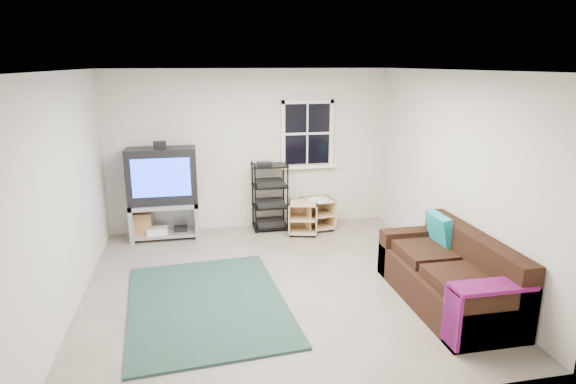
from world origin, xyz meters
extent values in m
plane|color=slate|center=(0.00, 0.00, 0.00)|extent=(4.60, 4.60, 0.00)
plane|color=white|center=(0.00, 0.00, 2.60)|extent=(4.60, 4.60, 0.00)
plane|color=beige|center=(0.00, 2.30, 1.30)|extent=(4.60, 0.00, 4.60)
plane|color=beige|center=(0.00, -2.30, 1.30)|extent=(4.60, 0.00, 4.60)
plane|color=beige|center=(-2.30, 0.00, 1.30)|extent=(0.00, 4.60, 4.60)
plane|color=beige|center=(2.30, 0.00, 1.30)|extent=(0.00, 4.60, 4.60)
cube|color=black|center=(0.95, 2.28, 1.55)|extent=(0.80, 0.01, 1.02)
cube|color=silver|center=(0.95, 2.26, 2.07)|extent=(0.88, 0.06, 0.06)
cube|color=silver|center=(0.95, 2.25, 1.00)|extent=(0.98, 0.14, 0.05)
cube|color=silver|center=(0.54, 2.26, 1.55)|extent=(0.06, 0.06, 1.10)
cube|color=silver|center=(1.36, 2.26, 1.55)|extent=(0.06, 0.06, 1.10)
cube|color=silver|center=(0.95, 2.27, 1.55)|extent=(0.78, 0.04, 0.04)
cube|color=#9E9EA6|center=(-1.41, 2.01, 0.54)|extent=(1.05, 0.52, 0.06)
cube|color=#9E9EA6|center=(-1.90, 2.01, 0.29)|extent=(0.06, 0.52, 0.58)
cube|color=#9E9EA6|center=(-0.92, 2.01, 0.29)|extent=(0.06, 0.52, 0.58)
cube|color=#9E9EA6|center=(-1.41, 2.01, 0.07)|extent=(0.92, 0.48, 0.04)
cube|color=#9E9EA6|center=(-1.41, 2.25, 0.29)|extent=(1.05, 0.04, 0.58)
cube|color=silver|center=(-1.53, 1.97, 0.14)|extent=(0.31, 0.25, 0.08)
cube|color=black|center=(-1.18, 2.01, 0.13)|extent=(0.21, 0.19, 0.06)
cube|color=black|center=(-1.41, 2.01, 1.00)|extent=(1.05, 0.44, 0.86)
cube|color=#1E3CFF|center=(-1.41, 1.78, 1.02)|extent=(0.86, 0.01, 0.58)
cube|color=black|center=(-1.41, 2.01, 1.49)|extent=(0.19, 0.14, 0.10)
cylinder|color=black|center=(0.02, 1.89, 0.57)|extent=(0.02, 0.02, 1.13)
cylinder|color=black|center=(0.54, 1.89, 0.57)|extent=(0.02, 0.02, 1.13)
cylinder|color=black|center=(0.02, 2.26, 0.57)|extent=(0.02, 0.02, 1.13)
cylinder|color=black|center=(0.54, 2.26, 0.57)|extent=(0.02, 0.02, 1.13)
cube|color=black|center=(0.28, 2.07, 0.05)|extent=(0.57, 0.41, 0.02)
cube|color=black|center=(0.28, 2.07, 0.11)|extent=(0.44, 0.33, 0.09)
cube|color=black|center=(0.28, 2.07, 0.39)|extent=(0.57, 0.41, 0.02)
cube|color=black|center=(0.28, 2.07, 0.45)|extent=(0.44, 0.33, 0.09)
cube|color=black|center=(0.28, 2.07, 0.74)|extent=(0.57, 0.41, 0.02)
cube|color=black|center=(0.28, 2.07, 0.79)|extent=(0.44, 0.33, 0.09)
cube|color=black|center=(0.28, 2.07, 1.08)|extent=(0.57, 0.41, 0.02)
cube|color=#D4B082|center=(0.76, 1.74, 0.52)|extent=(0.55, 0.55, 0.02)
cube|color=#D4B082|center=(0.76, 1.74, 0.05)|extent=(0.55, 0.55, 0.02)
cube|color=#D4B082|center=(0.55, 1.79, 0.29)|extent=(0.13, 0.44, 0.49)
cube|color=#D4B082|center=(0.97, 1.68, 0.29)|extent=(0.13, 0.44, 0.49)
cube|color=#D4B082|center=(0.81, 1.95, 0.29)|extent=(0.40, 0.12, 0.49)
cube|color=#D4B082|center=(0.76, 1.74, 0.27)|extent=(0.50, 0.52, 0.02)
cylinder|color=black|center=(0.54, 1.61, 0.02)|extent=(0.04, 0.04, 0.04)
cylinder|color=black|center=(0.98, 1.87, 0.02)|extent=(0.04, 0.04, 0.04)
cube|color=#D4B082|center=(1.05, 1.90, 0.51)|extent=(0.53, 0.53, 0.02)
cube|color=#D4B082|center=(1.05, 1.90, 0.06)|extent=(0.53, 0.53, 0.02)
cube|color=#D4B082|center=(0.83, 1.87, 0.28)|extent=(0.09, 0.47, 0.47)
cube|color=#D4B082|center=(1.28, 1.93, 0.28)|extent=(0.09, 0.47, 0.47)
cube|color=#D4B082|center=(1.02, 2.12, 0.28)|extent=(0.42, 0.08, 0.47)
cube|color=#D4B082|center=(1.05, 1.90, 0.26)|extent=(0.49, 0.50, 0.02)
cylinder|color=black|center=(0.90, 1.69, 0.02)|extent=(0.05, 0.05, 0.05)
cylinder|color=black|center=(1.21, 2.11, 0.02)|extent=(0.05, 0.05, 0.05)
cylinder|color=silver|center=(1.02, 1.80, 0.53)|extent=(0.33, 0.33, 0.02)
cube|color=black|center=(1.83, -0.87, 0.20)|extent=(0.87, 1.94, 0.41)
cube|color=black|center=(2.15, -0.87, 0.62)|extent=(0.23, 1.94, 0.42)
cube|color=black|center=(1.83, -0.01, 0.30)|extent=(0.87, 0.23, 0.60)
cube|color=black|center=(1.83, -1.72, 0.30)|extent=(0.87, 0.23, 0.60)
cube|color=black|center=(1.76, -1.25, 0.47)|extent=(0.58, 0.70, 0.13)
cube|color=black|center=(1.76, -0.48, 0.47)|extent=(0.58, 0.70, 0.13)
cube|color=teal|center=(2.01, -0.33, 0.70)|extent=(0.19, 0.47, 0.40)
cube|color=#0B0D7D|center=(1.81, -1.72, 0.62)|extent=(0.80, 0.29, 0.04)
cube|color=#0B0D7D|center=(1.42, -1.72, 0.32)|extent=(0.04, 0.29, 0.56)
cube|color=black|center=(-0.85, -0.36, 0.01)|extent=(1.92, 2.52, 0.03)
cube|color=#986744|center=(-1.76, 2.00, 0.21)|extent=(0.31, 0.21, 0.42)
camera|label=1|loc=(-0.93, -5.44, 2.68)|focal=30.00mm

